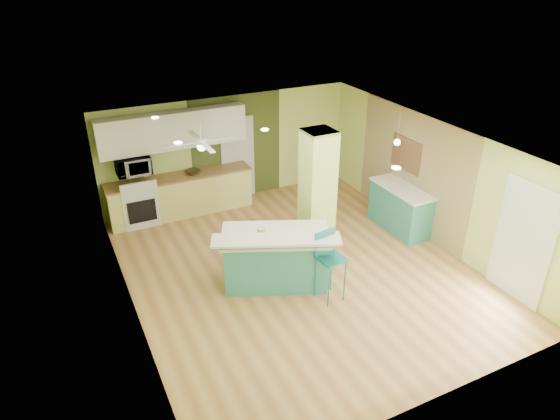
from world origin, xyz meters
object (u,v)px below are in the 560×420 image
object	(u,v)px
peninsula	(276,257)
side_counter	(400,208)
bar_stool	(328,255)
canister	(261,232)
fruit_bowl	(193,172)

from	to	relation	value
peninsula	side_counter	world-z (taller)	peninsula
bar_stool	side_counter	world-z (taller)	bar_stool
bar_stool	side_counter	distance (m)	2.99
bar_stool	canister	size ratio (longest dim) A/B	7.60
side_counter	canister	distance (m)	3.58
peninsula	canister	xyz separation A→B (m)	(-0.24, 0.05, 0.54)
bar_stool	peninsula	bearing A→B (deg)	120.67
bar_stool	fruit_bowl	xyz separation A→B (m)	(-1.06, 4.09, 0.14)
fruit_bowl	canister	xyz separation A→B (m)	(0.20, -3.28, 0.09)
canister	side_counter	bearing A→B (deg)	9.29
bar_stool	canister	bearing A→B (deg)	128.19
peninsula	bar_stool	bearing A→B (deg)	-27.15
fruit_bowl	peninsula	bearing A→B (deg)	-82.38
peninsula	canister	size ratio (longest dim) A/B	13.86
canister	bar_stool	bearing A→B (deg)	-43.47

